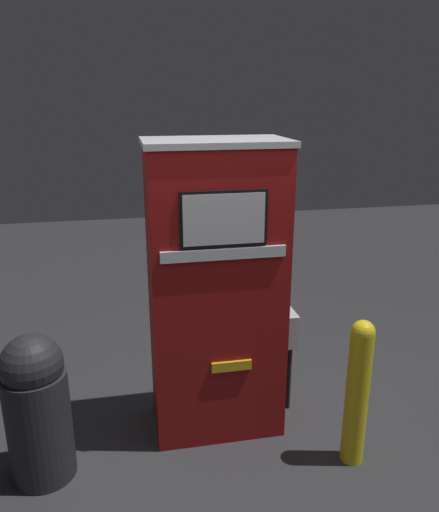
{
  "coord_description": "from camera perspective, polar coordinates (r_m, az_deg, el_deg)",
  "views": [
    {
      "loc": [
        -0.6,
        -2.9,
        2.36
      ],
      "look_at": [
        0.0,
        0.14,
        1.36
      ],
      "focal_mm": 35.0,
      "sensor_mm": 36.0,
      "label": 1
    }
  ],
  "objects": [
    {
      "name": "ground_plane",
      "position": [
        3.79,
        0.43,
        -20.63
      ],
      "size": [
        14.0,
        14.0,
        0.0
      ],
      "primitive_type": "plane",
      "color": "#2D2D30"
    },
    {
      "name": "gas_pump",
      "position": [
        3.48,
        -0.39,
        -4.16
      ],
      "size": [
        1.01,
        0.58,
        2.1
      ],
      "color": "maroon",
      "rests_on": "ground_plane"
    },
    {
      "name": "safety_bollard",
      "position": [
        3.46,
        15.49,
        -14.48
      ],
      "size": [
        0.15,
        0.15,
        1.03
      ],
      "color": "yellow",
      "rests_on": "ground_plane"
    },
    {
      "name": "trash_bin",
      "position": [
        3.45,
        -20.13,
        -15.86
      ],
      "size": [
        0.4,
        0.4,
        0.99
      ],
      "color": "#232326",
      "rests_on": "ground_plane"
    }
  ]
}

